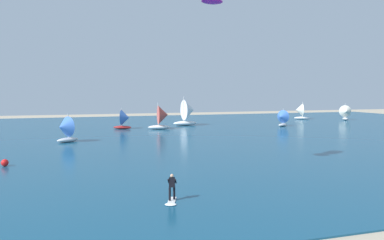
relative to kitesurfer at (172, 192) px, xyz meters
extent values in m
cube|color=navy|center=(2.84, 37.10, -0.65)|extent=(160.00, 90.00, 0.10)
cube|color=white|center=(0.07, 0.18, -0.58)|extent=(0.90, 1.47, 0.05)
cylinder|color=black|center=(-0.11, 0.05, -0.15)|extent=(0.14, 0.14, 0.80)
cylinder|color=black|center=(0.24, 0.31, -0.15)|extent=(0.14, 0.14, 0.80)
cube|color=black|center=(0.07, 0.18, 0.55)|extent=(0.41, 0.33, 0.60)
sphere|color=tan|center=(0.07, 0.18, 0.96)|extent=(0.22, 0.22, 0.22)
cylinder|color=black|center=(-0.11, 0.33, 0.60)|extent=(0.26, 0.50, 0.39)
cylinder|color=black|center=(0.30, 0.18, 0.60)|extent=(0.26, 0.50, 0.39)
ellipsoid|color=white|center=(-0.26, -0.71, -0.56)|extent=(0.86, 0.81, 0.08)
ellipsoid|color=#B21999|center=(5.57, 7.88, 13.48)|extent=(2.42, 2.25, 0.31)
ellipsoid|color=silver|center=(55.57, 52.75, -0.30)|extent=(2.54, 3.35, 0.60)
cylinder|color=silver|center=(55.64, 52.88, 1.61)|extent=(0.10, 0.10, 3.22)
cone|color=silver|center=(55.30, 52.26, 1.45)|extent=(3.05, 2.55, 2.70)
ellipsoid|color=silver|center=(33.40, 43.04, -0.33)|extent=(2.98, 2.45, 0.55)
cylinder|color=silver|center=(33.52, 43.12, 1.40)|extent=(0.09, 0.09, 2.91)
cone|color=#3F72CC|center=(32.99, 42.77, 1.26)|extent=(2.42, 2.74, 2.45)
ellipsoid|color=maroon|center=(3.45, 46.95, -0.30)|extent=(3.38, 2.19, 0.60)
cylinder|color=silver|center=(3.31, 47.00, 1.60)|extent=(0.10, 0.10, 3.20)
cone|color=#3F72CC|center=(3.96, 46.75, 1.44)|extent=(2.28, 3.01, 2.69)
ellipsoid|color=white|center=(47.13, 57.57, -0.27)|extent=(3.73, 2.39, 0.66)
cylinder|color=silver|center=(47.29, 57.51, 1.82)|extent=(0.11, 0.11, 3.53)
cone|color=silver|center=(46.57, 57.78, 1.65)|extent=(2.50, 3.32, 2.96)
ellipsoid|color=white|center=(9.60, 44.56, -0.23)|extent=(4.07, 1.69, 0.74)
cylinder|color=silver|center=(9.41, 44.58, 2.12)|extent=(0.12, 0.12, 3.97)
cone|color=#D84C3F|center=(10.28, 44.51, 1.93)|extent=(2.01, 3.47, 3.33)
ellipsoid|color=white|center=(16.06, 50.30, -0.16)|extent=(4.84, 1.91, 0.89)
cylinder|color=silver|center=(15.83, 50.29, 2.66)|extent=(0.15, 0.15, 4.75)
cone|color=white|center=(16.87, 50.35, 2.42)|extent=(2.31, 4.11, 3.99)
ellipsoid|color=silver|center=(-5.90, 31.23, -0.30)|extent=(3.25, 2.78, 0.60)
cylinder|color=silver|center=(-5.77, 31.32, 1.61)|extent=(0.10, 0.10, 3.21)
cone|color=#3F72CC|center=(-6.34, 30.90, 1.45)|extent=(2.72, 3.01, 2.70)
sphere|color=red|center=(-11.38, 15.48, -0.28)|extent=(0.65, 0.65, 0.65)
camera|label=1|loc=(-6.08, -22.95, 6.18)|focal=36.87mm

